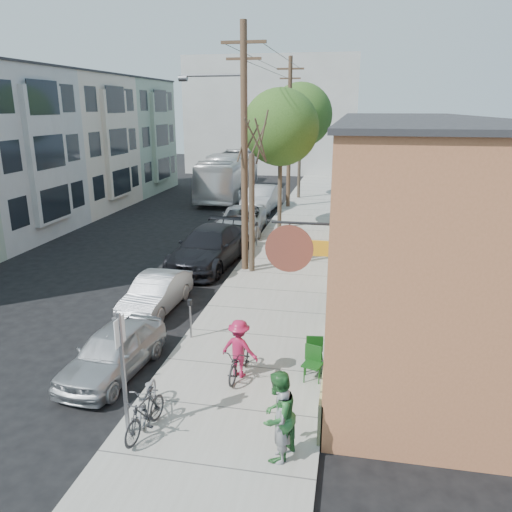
% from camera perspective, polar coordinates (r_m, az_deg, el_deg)
% --- Properties ---
extents(ground, '(120.00, 120.00, 0.00)m').
position_cam_1_polar(ground, '(17.02, -14.07, -7.98)').
color(ground, black).
extents(sidewalk, '(4.50, 58.00, 0.15)m').
position_cam_1_polar(sidewalk, '(26.00, 4.77, 1.29)').
color(sidewalk, '#9B998F').
rests_on(sidewalk, ground).
extents(cafe_building, '(6.60, 20.20, 6.61)m').
position_cam_1_polar(cafe_building, '(19.39, 17.08, 5.09)').
color(cafe_building, '#B16841').
rests_on(cafe_building, ground).
extents(apartment_row, '(6.30, 32.00, 9.00)m').
position_cam_1_polar(apartment_row, '(33.71, -23.30, 11.21)').
color(apartment_row, '#94A68D').
rests_on(apartment_row, ground).
extents(end_cap_building, '(18.00, 8.00, 12.00)m').
position_cam_1_polar(end_cap_building, '(56.64, 2.00, 15.74)').
color(end_cap_building, '#B5B5AF').
rests_on(end_cap_building, ground).
extents(sign_post, '(0.07, 0.45, 2.80)m').
position_cam_1_polar(sign_post, '(11.01, -15.02, -11.70)').
color(sign_post, slate).
rests_on(sign_post, sidewalk).
extents(parking_meter_near, '(0.14, 0.14, 1.24)m').
position_cam_1_polar(parking_meter_near, '(15.34, -7.53, -6.40)').
color(parking_meter_near, slate).
rests_on(parking_meter_near, sidewalk).
extents(parking_meter_far, '(0.14, 0.14, 1.24)m').
position_cam_1_polar(parking_meter_far, '(25.24, 0.08, 3.01)').
color(parking_meter_far, slate).
rests_on(parking_meter_far, sidewalk).
extents(utility_pole_near, '(3.57, 0.28, 10.00)m').
position_cam_1_polar(utility_pole_near, '(20.86, -1.52, 12.43)').
color(utility_pole_near, '#503A28').
rests_on(utility_pole_near, sidewalk).
extents(utility_pole_far, '(1.80, 0.28, 10.00)m').
position_cam_1_polar(utility_pole_far, '(35.13, 3.82, 14.04)').
color(utility_pole_far, '#503A28').
rests_on(utility_pole_far, sidewalk).
extents(tree_bare, '(0.24, 0.24, 4.97)m').
position_cam_1_polar(tree_bare, '(20.96, -0.49, 4.80)').
color(tree_bare, '#44392C').
rests_on(tree_bare, sidewalk).
extents(tree_leafy_mid, '(4.26, 4.26, 7.84)m').
position_cam_1_polar(tree_leafy_mid, '(28.56, 2.83, 14.46)').
color(tree_leafy_mid, '#44392C').
rests_on(tree_leafy_mid, sidewalk).
extents(tree_leafy_far, '(4.74, 4.74, 8.57)m').
position_cam_1_polar(tree_leafy_far, '(38.76, 5.10, 15.74)').
color(tree_leafy_far, '#44392C').
rests_on(tree_leafy_far, sidewalk).
extents(patio_chair_a, '(0.56, 0.56, 0.88)m').
position_cam_1_polar(patio_chair_a, '(13.71, 6.62, -11.13)').
color(patio_chair_a, '#114012').
rests_on(patio_chair_a, sidewalk).
extents(patio_chair_b, '(0.63, 0.63, 0.88)m').
position_cam_1_polar(patio_chair_b, '(13.24, 6.47, -12.19)').
color(patio_chair_b, '#114012').
rests_on(patio_chair_b, sidewalk).
extents(patron_grey, '(0.51, 0.65, 1.58)m').
position_cam_1_polar(patron_grey, '(10.39, 2.84, -18.79)').
color(patron_grey, slate).
rests_on(patron_grey, sidewalk).
extents(patron_green, '(1.01, 1.12, 1.90)m').
position_cam_1_polar(patron_green, '(10.36, 2.51, -17.79)').
color(patron_green, '#28662D').
rests_on(patron_green, sidewalk).
extents(cyclist, '(1.13, 0.81, 1.57)m').
position_cam_1_polar(cyclist, '(13.18, -1.93, -10.51)').
color(cyclist, '#9D163E').
rests_on(cyclist, sidewalk).
extents(cyclist_bike, '(0.70, 1.69, 0.87)m').
position_cam_1_polar(cyclist_bike, '(13.35, -1.91, -11.86)').
color(cyclist_bike, black).
rests_on(cyclist_bike, sidewalk).
extents(parked_bike_a, '(0.68, 1.64, 0.96)m').
position_cam_1_polar(parked_bike_a, '(11.51, -12.58, -17.16)').
color(parked_bike_a, black).
rests_on(parked_bike_a, sidewalk).
extents(parked_bike_b, '(0.88, 1.73, 0.87)m').
position_cam_1_polar(parked_bike_b, '(12.11, -12.25, -15.53)').
color(parked_bike_b, slate).
rests_on(parked_bike_b, sidewalk).
extents(car_0, '(1.91, 3.99, 1.31)m').
position_cam_1_polar(car_0, '(14.16, -16.02, -10.45)').
color(car_0, '#ADB1B5').
rests_on(car_0, ground).
extents(car_1, '(1.51, 3.94, 1.28)m').
position_cam_1_polar(car_1, '(18.00, -11.35, -4.20)').
color(car_1, '#ABADB3').
rests_on(car_1, ground).
extents(car_2, '(2.93, 6.13, 1.72)m').
position_cam_1_polar(car_2, '(22.66, -5.39, 1.01)').
color(car_2, black).
rests_on(car_2, ground).
extents(car_3, '(2.89, 5.56, 1.50)m').
position_cam_1_polar(car_3, '(28.44, -1.65, 4.09)').
color(car_3, '#A0A4A8').
rests_on(car_3, ground).
extents(car_4, '(2.16, 5.34, 1.72)m').
position_cam_1_polar(car_4, '(34.64, 0.68, 6.58)').
color(car_4, gray).
rests_on(car_4, ground).
extents(bus, '(3.43, 12.34, 3.40)m').
position_cam_1_polar(bus, '(40.51, -3.09, 9.23)').
color(bus, white).
rests_on(bus, ground).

